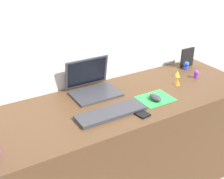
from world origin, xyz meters
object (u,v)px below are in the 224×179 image
Objects in this scene: toy_figurine_yellow at (177,74)px; toy_figurine_blue at (186,65)px; laptop at (92,84)px; picture_frame at (187,57)px; cell_phone at (139,112)px; toy_figurine_purple at (196,74)px; toy_figurine_orange at (177,82)px; mouse at (155,97)px; keyboard at (111,113)px.

toy_figurine_blue is (0.15, 0.07, 0.01)m from toy_figurine_yellow.
picture_frame is at bearing 0.75° from laptop.
picture_frame reaches higher than toy_figurine_yellow.
picture_frame reaches higher than cell_phone.
toy_figurine_purple reaches higher than toy_figurine_orange.
toy_figurine_purple is at bearing 8.49° from cell_phone.
laptop is at bearing 132.47° from mouse.
cell_phone is 1.99× the size of toy_figurine_blue.
mouse is 0.64× the size of picture_frame.
picture_frame is 0.37m from toy_figurine_orange.
toy_figurine_yellow is (-0.20, -0.11, -0.05)m from picture_frame.
toy_figurine_blue is (0.83, 0.28, 0.02)m from keyboard.
picture_frame is 2.64× the size of toy_figurine_purple.
mouse is at bearing -159.47° from toy_figurine_orange.
toy_figurine_orange is at bearing 20.53° from mouse.
mouse is 0.29m from toy_figurine_orange.
mouse is 0.19m from cell_phone.
toy_figurine_orange is 0.14m from toy_figurine_yellow.
toy_figurine_orange is (-0.20, -0.02, -0.01)m from toy_figurine_purple.
laptop is 0.84m from picture_frame.
laptop reaches higher than cell_phone.
cell_phone is at bearing -25.63° from keyboard.
keyboard is at bearing -170.93° from toy_figurine_purple.
toy_figurine_blue reaches higher than toy_figurine_purple.
toy_figurine_orange is at bearing 9.95° from keyboard.
toy_figurine_yellow reaches higher than cell_phone.
laptop is 0.65m from toy_figurine_yellow.
toy_figurine_yellow reaches higher than toy_figurine_orange.
picture_frame is (0.73, 0.39, 0.07)m from cell_phone.
picture_frame reaches higher than toy_figurine_blue.
toy_figurine_blue is at bearing 24.62° from toy_figurine_yellow.
keyboard is 0.79m from toy_figurine_purple.
toy_figurine_blue is (0.05, 0.15, 0.00)m from toy_figurine_purple.
toy_figurine_orange is at bearing 12.91° from cell_phone.
toy_figurine_orange reaches higher than keyboard.
mouse is at bearing -165.23° from toy_figurine_purple.
cell_phone is 0.85× the size of picture_frame.
toy_figurine_purple is at bearing 6.47° from toy_figurine_orange.
toy_figurine_yellow reaches higher than mouse.
toy_figurine_purple is 0.88× the size of toy_figurine_blue.
toy_figurine_blue reaches higher than toy_figurine_orange.
picture_frame reaches higher than toy_figurine_orange.
laptop is at bearing 83.42° from keyboard.
laptop reaches higher than picture_frame.
cell_phone is 2.25× the size of toy_figurine_purple.
toy_figurine_blue is (0.80, -0.03, -0.02)m from laptop.
cell_phone is at bearing -157.24° from mouse.
keyboard is at bearing -162.98° from toy_figurine_yellow.
picture_frame is 3.26× the size of toy_figurine_yellow.
toy_figurine_blue is (-0.04, -0.04, -0.04)m from picture_frame.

